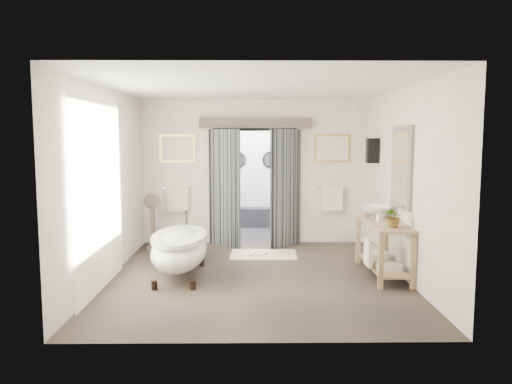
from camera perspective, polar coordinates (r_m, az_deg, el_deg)
ground_plane at (r=7.83m, az=0.05°, el=-9.63°), size 5.00×5.00×0.00m
room_shell at (r=7.40m, az=-0.21°, el=4.06°), size 4.52×5.02×2.91m
shower_room at (r=11.58m, az=-0.18°, el=0.17°), size 2.22×2.01×2.51m
back_wall_dressing at (r=9.86m, az=-0.11°, el=2.92°), size 3.82×0.67×2.52m
clawfoot_tub at (r=7.78m, az=-8.72°, el=-6.43°), size 0.83×1.85×0.90m
vanity at (r=8.01m, az=14.22°, el=-5.72°), size 0.57×1.60×0.85m
pedestal_mirror at (r=9.76m, az=-11.71°, el=-3.74°), size 0.32×0.21×1.09m
rug at (r=9.20m, az=0.86°, el=-7.14°), size 1.22×0.83×0.01m
slippers at (r=9.14m, az=0.22°, el=-7.03°), size 0.36×0.25×0.05m
basin at (r=8.31m, az=13.35°, el=-2.19°), size 0.67×0.67×0.19m
plant at (r=7.47m, az=15.52°, el=-2.68°), size 0.32×0.28×0.32m
soap_bottle_a at (r=7.92m, az=13.96°, el=-2.66°), size 0.10×0.11×0.18m
soap_bottle_b at (r=8.52m, az=12.86°, el=-2.08°), size 0.14×0.14×0.16m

